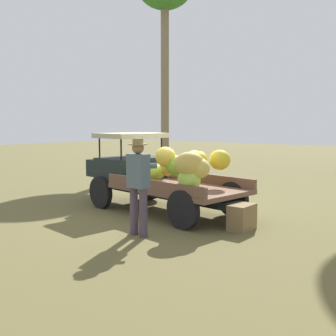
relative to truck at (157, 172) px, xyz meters
The scene contains 4 objects.
ground_plane 0.96m from the truck, 94.26° to the right, with size 60.00×60.00×0.00m, color brown.
truck is the anchor object (origin of this frame).
farmer 2.16m from the truck, 121.43° to the left, with size 0.52×0.47×1.81m.
wooden_crate 2.52m from the truck, behind, with size 0.58×0.37×0.50m, color olive.
Camera 1 is at (-6.19, 7.53, 2.09)m, focal length 43.71 mm.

